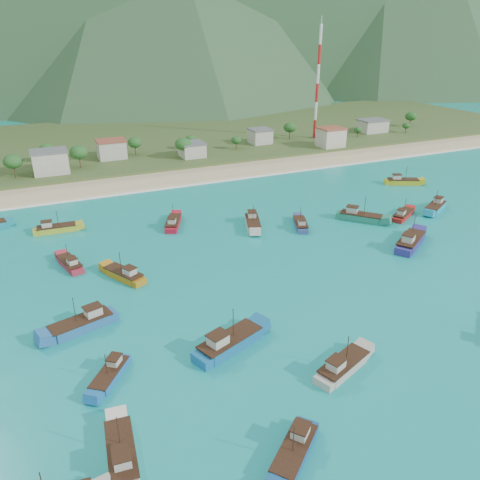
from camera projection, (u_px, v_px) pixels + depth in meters
name	position (u px, v px, depth m)	size (l,w,h in m)	color
ground	(270.00, 292.00, 88.30)	(600.00, 600.00, 0.00)	#0C7387
beach	(159.00, 180.00, 153.98)	(400.00, 18.00, 1.20)	beige
land	(122.00, 143.00, 204.69)	(400.00, 110.00, 2.40)	#385123
surf_line	(167.00, 188.00, 146.08)	(400.00, 2.50, 0.08)	white
village	(162.00, 149.00, 173.56)	(218.65, 27.36, 7.19)	beige
vegetation	(98.00, 153.00, 165.20)	(271.17, 25.56, 8.93)	#235623
radio_tower	(318.00, 83.00, 197.25)	(1.20, 1.20, 45.69)	red
boat_3	(410.00, 242.00, 106.57)	(12.54, 9.79, 7.39)	navy
boat_5	(173.00, 223.00, 117.61)	(6.86, 10.33, 5.91)	#AD1227
boat_6	(229.00, 343.00, 72.28)	(12.72, 7.73, 7.23)	#145E95
boat_8	(82.00, 324.00, 77.13)	(11.75, 6.24, 6.66)	#245E9A
boat_9	(343.00, 367.00, 67.57)	(10.66, 6.52, 6.06)	#ADA89D
boat_10	(110.00, 375.00, 66.28)	(7.14, 8.26, 5.01)	#195FA8
boat_12	(360.00, 217.00, 120.96)	(10.37, 11.02, 6.91)	#237D64
boat_13	(122.00, 455.00, 53.57)	(4.00, 10.56, 6.10)	beige
boat_16	(301.00, 225.00, 117.05)	(6.10, 9.55, 5.45)	navy
boat_17	(124.00, 275.00, 92.81)	(7.31, 10.23, 5.92)	#AF7014
boat_19	(402.00, 182.00, 149.41)	(11.02, 7.46, 6.33)	gold
boat_21	(70.00, 264.00, 97.34)	(4.90, 9.53, 5.41)	maroon
boat_22	(253.00, 223.00, 117.53)	(6.67, 11.13, 6.32)	beige
boat_23	(56.00, 229.00, 114.24)	(10.22, 3.57, 5.94)	gold
boat_24	(435.00, 208.00, 127.86)	(10.88, 7.97, 6.32)	#1997BB
boat_25	(403.00, 215.00, 122.86)	(9.64, 7.09, 5.60)	#A61A17
boat_27	(295.00, 452.00, 54.11)	(9.23, 8.29, 5.68)	navy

